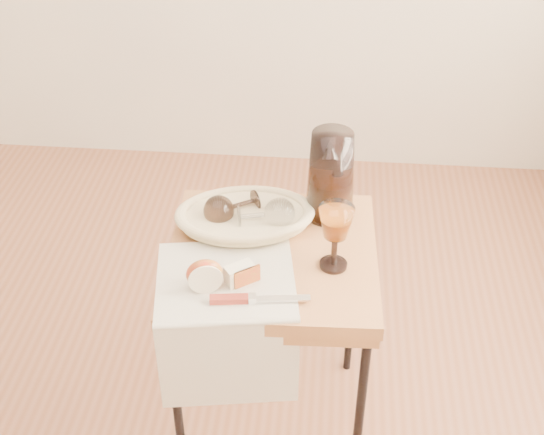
# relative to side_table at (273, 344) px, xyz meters

# --- Properties ---
(side_table) EXTENTS (0.54, 0.54, 0.67)m
(side_table) POSITION_rel_side_table_xyz_m (0.00, 0.00, 0.00)
(side_table) COLOR brown
(side_table) RESTS_ON floor
(tea_towel) EXTENTS (0.37, 0.34, 0.01)m
(tea_towel) POSITION_rel_side_table_xyz_m (-0.10, -0.12, 0.34)
(tea_towel) COLOR white
(tea_towel) RESTS_ON side_table
(bread_basket) EXTENTS (0.36, 0.27, 0.05)m
(bread_basket) POSITION_rel_side_table_xyz_m (-0.08, 0.10, 0.36)
(bread_basket) COLOR tan
(bread_basket) RESTS_ON side_table
(goblet_lying_a) EXTENTS (0.15, 0.14, 0.08)m
(goblet_lying_a) POSITION_rel_side_table_xyz_m (-0.11, 0.11, 0.39)
(goblet_lying_a) COLOR #432F25
(goblet_lying_a) RESTS_ON bread_basket
(goblet_lying_b) EXTENTS (0.15, 0.11, 0.08)m
(goblet_lying_b) POSITION_rel_side_table_xyz_m (-0.03, 0.08, 0.39)
(goblet_lying_b) COLOR white
(goblet_lying_b) RESTS_ON bread_basket
(pitcher) EXTENTS (0.19, 0.26, 0.29)m
(pitcher) POSITION_rel_side_table_xyz_m (0.14, 0.17, 0.46)
(pitcher) COLOR black
(pitcher) RESTS_ON side_table
(wine_goblet) EXTENTS (0.11, 0.11, 0.18)m
(wine_goblet) POSITION_rel_side_table_xyz_m (0.15, -0.04, 0.42)
(wine_goblet) COLOR white
(wine_goblet) RESTS_ON side_table
(apple_half) EXTENTS (0.10, 0.07, 0.08)m
(apple_half) POSITION_rel_side_table_xyz_m (-0.15, -0.15, 0.38)
(apple_half) COLOR #B00013
(apple_half) RESTS_ON tea_towel
(apple_wedge) EXTENTS (0.08, 0.07, 0.05)m
(apple_wedge) POSITION_rel_side_table_xyz_m (-0.07, -0.13, 0.36)
(apple_wedge) COLOR #FFF2CB
(apple_wedge) RESTS_ON tea_towel
(table_knife) EXTENTS (0.23, 0.05, 0.02)m
(table_knife) POSITION_rel_side_table_xyz_m (-0.02, -0.19, 0.35)
(table_knife) COLOR silver
(table_knife) RESTS_ON tea_towel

